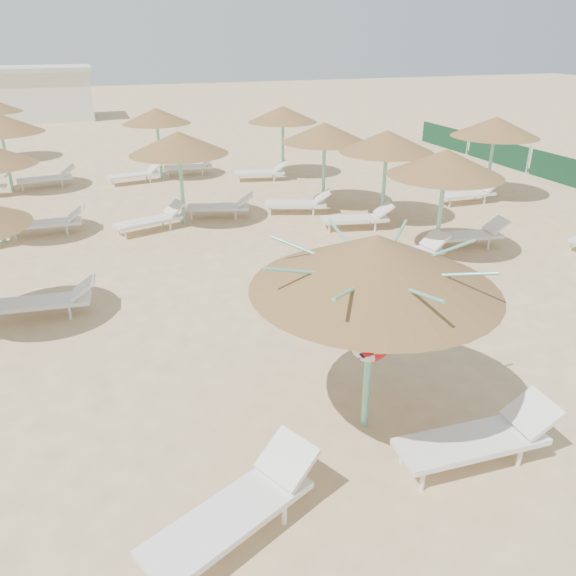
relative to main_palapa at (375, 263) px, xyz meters
name	(u,v)px	position (x,y,z in m)	size (l,w,h in m)	color
ground	(329,422)	(-0.47, 0.23, -2.55)	(120.00, 120.00, 0.00)	#D9B684
main_palapa	(375,263)	(0.00, 0.00, 0.00)	(3.27, 3.27, 2.94)	#71C4A8
lounger_main_a	(239,507)	(-2.22, -1.27, -2.17)	(2.27, 1.54, 0.80)	white
lounger_main_b	(481,437)	(1.10, -1.18, -2.18)	(2.20, 0.74, 0.79)	white
palapa_field	(231,137)	(0.98, 11.32, -0.25)	(20.67, 19.83, 2.72)	#71C4A8
service_hut	(25,94)	(-6.47, 35.23, -0.91)	(8.40, 4.40, 3.25)	silver
windbreak_fence	(568,172)	(13.53, 10.19, -2.05)	(0.08, 19.84, 1.10)	#194C2E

